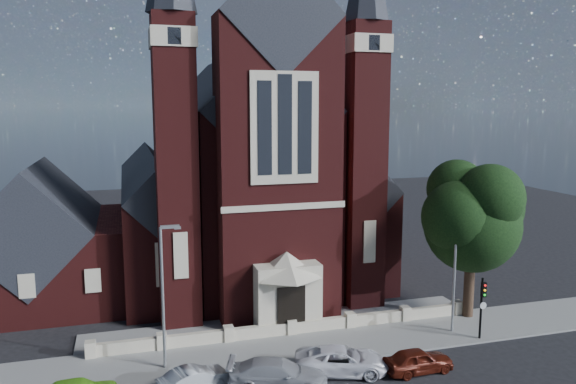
% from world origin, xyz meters
% --- Properties ---
extents(ground, '(120.00, 120.00, 0.00)m').
position_xyz_m(ground, '(0.00, 15.00, 0.00)').
color(ground, black).
rests_on(ground, ground).
extents(pavement_strip, '(60.00, 5.00, 0.12)m').
position_xyz_m(pavement_strip, '(0.00, 4.50, 0.00)').
color(pavement_strip, gray).
rests_on(pavement_strip, ground).
extents(forecourt_paving, '(26.00, 3.00, 0.14)m').
position_xyz_m(forecourt_paving, '(0.00, 8.50, 0.00)').
color(forecourt_paving, gray).
rests_on(forecourt_paving, ground).
extents(forecourt_wall, '(24.00, 0.40, 0.90)m').
position_xyz_m(forecourt_wall, '(0.00, 6.50, 0.00)').
color(forecourt_wall, '#C1B899').
rests_on(forecourt_wall, ground).
extents(church, '(20.01, 34.90, 29.20)m').
position_xyz_m(church, '(-0.00, 22.94, 8.19)').
color(church, '#451312').
rests_on(church, ground).
extents(parish_hall, '(12.00, 12.20, 10.24)m').
position_xyz_m(parish_hall, '(-16.00, 18.00, 4.01)').
color(parish_hall, '#451312').
rests_on(parish_hall, ground).
extents(street_tree, '(6.40, 6.60, 10.70)m').
position_xyz_m(street_tree, '(12.60, 5.71, 6.96)').
color(street_tree, black).
rests_on(street_tree, ground).
extents(street_lamp_left, '(1.16, 0.22, 8.09)m').
position_xyz_m(street_lamp_left, '(-7.91, 4.00, 4.60)').
color(street_lamp_left, gray).
rests_on(street_lamp_left, ground).
extents(street_lamp_right, '(1.16, 0.22, 8.09)m').
position_xyz_m(street_lamp_right, '(10.09, 4.00, 4.60)').
color(street_lamp_right, gray).
rests_on(street_lamp_right, ground).
extents(traffic_signal, '(0.28, 0.42, 4.00)m').
position_xyz_m(traffic_signal, '(11.00, 2.43, 2.58)').
color(traffic_signal, black).
rests_on(traffic_signal, ground).
extents(car_silver_a, '(3.97, 2.44, 1.24)m').
position_xyz_m(car_silver_a, '(-6.74, 1.18, 0.62)').
color(car_silver_a, '#B3B8BB').
rests_on(car_silver_a, ground).
extents(car_silver_b, '(5.52, 3.56, 1.49)m').
position_xyz_m(car_silver_b, '(-2.59, 0.25, 0.74)').
color(car_silver_b, '#A1A3A8').
rests_on(car_silver_b, ground).
extents(car_white_suv, '(5.54, 3.73, 1.41)m').
position_xyz_m(car_white_suv, '(1.19, 0.89, 0.71)').
color(car_white_suv, white).
rests_on(car_white_suv, ground).
extents(car_dark_red, '(3.96, 1.72, 1.33)m').
position_xyz_m(car_dark_red, '(5.21, -0.21, 0.66)').
color(car_dark_red, '#4F170D').
rests_on(car_dark_red, ground).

